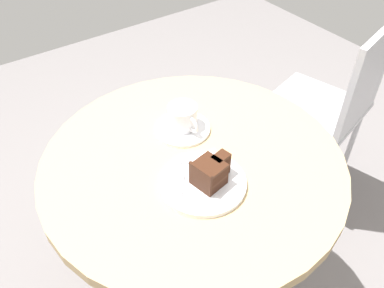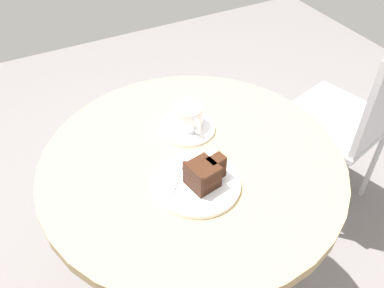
{
  "view_description": "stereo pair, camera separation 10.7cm",
  "coord_description": "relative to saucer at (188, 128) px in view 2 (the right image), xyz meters",
  "views": [
    {
      "loc": [
        0.63,
        -0.45,
        1.52
      ],
      "look_at": [
        -0.01,
        0.01,
        0.8
      ],
      "focal_mm": 38.0,
      "sensor_mm": 36.0,
      "label": 1
    },
    {
      "loc": [
        0.69,
        -0.36,
        1.52
      ],
      "look_at": [
        -0.01,
        0.01,
        0.8
      ],
      "focal_mm": 38.0,
      "sensor_mm": 36.0,
      "label": 2
    }
  ],
  "objects": [
    {
      "name": "cake_plate",
      "position": [
        0.21,
        -0.08,
        0.0
      ],
      "size": [
        0.22,
        0.22,
        0.01
      ],
      "color": "white",
      "rests_on": "cafe_table"
    },
    {
      "name": "coffee_cup",
      "position": [
        -0.01,
        0.01,
        0.04
      ],
      "size": [
        0.12,
        0.08,
        0.07
      ],
      "color": "white",
      "rests_on": "saucer"
    },
    {
      "name": "cafe_chair",
      "position": [
        -0.01,
        0.75,
        -0.23
      ],
      "size": [
        0.46,
        0.46,
        0.88
      ],
      "rotation": [
        0.0,
        0.0,
        4.97
      ],
      "color": "#BCBCC1",
      "rests_on": "ground"
    },
    {
      "name": "cake_slice",
      "position": [
        0.22,
        -0.06,
        0.04
      ],
      "size": [
        0.08,
        0.11,
        0.07
      ],
      "rotation": [
        0.0,
        0.0,
        1.75
      ],
      "color": "#381E14",
      "rests_on": "cake_plate"
    },
    {
      "name": "saucer",
      "position": [
        0.0,
        0.0,
        0.0
      ],
      "size": [
        0.16,
        0.16,
        0.01
      ],
      "color": "white",
      "rests_on": "cafe_table"
    },
    {
      "name": "fork",
      "position": [
        0.15,
        -0.1,
        0.01
      ],
      "size": [
        0.12,
        0.1,
        0.0
      ],
      "rotation": [
        0.0,
        0.0,
        2.45
      ],
      "color": "silver",
      "rests_on": "cake_plate"
    },
    {
      "name": "cafe_table",
      "position": [
        0.12,
        -0.05,
        -0.13
      ],
      "size": [
        0.82,
        0.82,
        0.76
      ],
      "color": "tan",
      "rests_on": "ground"
    },
    {
      "name": "napkin",
      "position": [
        0.17,
        -0.05,
        -0.0
      ],
      "size": [
        0.15,
        0.15,
        0.0
      ],
      "rotation": [
        0.0,
        0.0,
        4.59
      ],
      "color": "tan",
      "rests_on": "cafe_table"
    },
    {
      "name": "teaspoon",
      "position": [
        -0.04,
        0.02,
        0.01
      ],
      "size": [
        0.02,
        0.09,
        0.0
      ],
      "rotation": [
        0.0,
        0.0,
        1.5
      ],
      "color": "silver",
      "rests_on": "saucer"
    }
  ]
}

